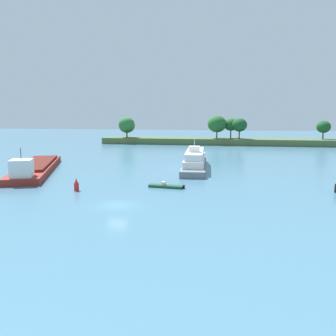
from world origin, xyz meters
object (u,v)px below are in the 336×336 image
at_px(cargo_barge, 36,167).
at_px(channel_buoy_red, 76,185).
at_px(small_motorboat, 166,186).
at_px(white_riverboat, 195,161).

height_order(cargo_barge, channel_buoy_red, cargo_barge).
xyz_separation_m(small_motorboat, channel_buoy_red, (-12.50, -4.42, 0.59)).
bearing_deg(small_motorboat, white_riverboat, 81.99).
bearing_deg(white_riverboat, channel_buoy_red, -123.16).
relative_size(small_motorboat, channel_buoy_red, 2.97).
bearing_deg(channel_buoy_red, small_motorboat, 19.49).
bearing_deg(small_motorboat, cargo_barge, 160.08).
bearing_deg(white_riverboat, cargo_barge, -163.55).
relative_size(cargo_barge, channel_buoy_red, 15.81).
xyz_separation_m(small_motorboat, cargo_barge, (-27.32, 9.90, 0.72)).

